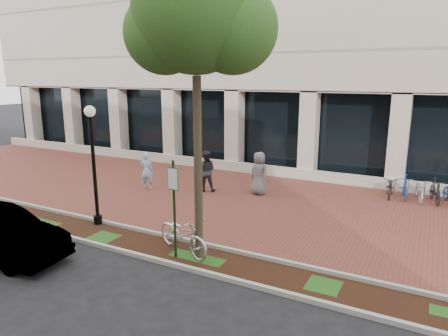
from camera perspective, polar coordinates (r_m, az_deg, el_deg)
The scene contains 13 objects.
ground at distance 16.47m, azimuth 0.14°, elevation -4.33°, with size 120.00×120.00×0.00m, color black.
brick_plaza at distance 16.47m, azimuth 0.14°, elevation -4.31°, with size 40.00×9.00×0.01m, color brown.
planting_strip at distance 12.35m, azimuth -11.43°, elevation -10.66°, with size 40.00×1.50×0.01m, color black.
curb_plaza_side at distance 12.87m, azimuth -9.32°, elevation -9.31°, with size 40.00×0.12×0.12m, color #A3A49A.
curb_street_side at distance 11.81m, azimuth -13.78°, elevation -11.62°, with size 40.00×0.12×0.12m, color #A3A49A.
parking_sign at distance 10.78m, azimuth -7.19°, elevation -4.27°, with size 0.34×0.07×2.75m.
lamppost at distance 13.75m, azimuth -18.16°, elevation 1.26°, with size 0.36×0.36×3.99m.
street_tree at distance 10.30m, azimuth -3.72°, elevation 20.53°, with size 3.72×3.10×8.02m.
locked_bicycle at distance 11.47m, azimuth -5.86°, elevation -9.39°, with size 0.73×2.10×1.10m, color silver.
pedestrian_left at distance 18.00m, azimuth -10.97°, elevation -0.38°, with size 0.59×0.39×1.63m, color #98BBE3.
pedestrian_mid at distance 17.25m, azimuth -2.64°, elevation -0.43°, with size 0.88×0.68×1.80m, color #252529.
pedestrian_right at distance 16.84m, azimuth 5.02°, elevation -0.75°, with size 0.90×0.58×1.83m, color slate.
bike_rack_cluster at distance 17.88m, azimuth 27.01°, elevation -2.85°, with size 3.57×1.76×0.97m.
Camera 1 is at (7.29, -13.93, 4.91)m, focal length 32.00 mm.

